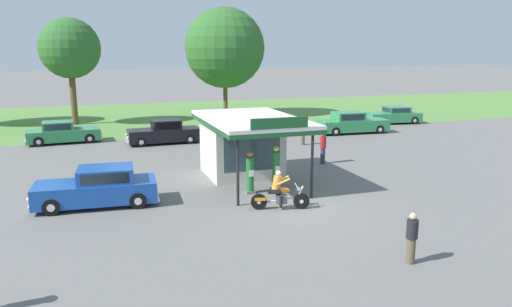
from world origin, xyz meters
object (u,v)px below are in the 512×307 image
object	(u,v)px
parked_car_second_row_spare	(164,133)
parked_car_back_row_centre_left	(63,133)
bystander_admiring_sedan	(303,132)
parked_car_back_row_left	(393,116)
gas_pump_nearside	(250,174)
parked_car_back_row_far_left	(257,122)
bystander_strolling_foreground	(412,237)
gas_pump_offside	(276,170)
featured_classic_sedan	(98,188)
bystander_standing_back_lot	(323,147)
motorcycle_with_rider	(279,193)
parked_car_back_row_centre	(352,124)

from	to	relation	value
parked_car_second_row_spare	parked_car_back_row_centre_left	size ratio (longest dim) A/B	1.00
parked_car_back_row_centre_left	bystander_admiring_sedan	size ratio (longest dim) A/B	3.10
parked_car_back_row_left	bystander_admiring_sedan	size ratio (longest dim) A/B	3.09
gas_pump_nearside	bystander_admiring_sedan	size ratio (longest dim) A/B	1.17
parked_car_back_row_far_left	bystander_admiring_sedan	world-z (taller)	bystander_admiring_sedan
parked_car_second_row_spare	bystander_admiring_sedan	xyz separation A→B (m)	(8.66, -3.56, 0.14)
bystander_strolling_foreground	parked_car_back_row_left	bearing A→B (deg)	56.61
gas_pump_nearside	gas_pump_offside	world-z (taller)	gas_pump_offside
featured_classic_sedan	bystander_standing_back_lot	xyz separation A→B (m)	(11.98, 3.76, 0.23)
gas_pump_offside	parked_car_back_row_left	xyz separation A→B (m)	(17.04, 15.89, -0.27)
parked_car_back_row_centre_left	parked_car_back_row_left	distance (m)	26.62
gas_pump_offside	motorcycle_with_rider	xyz separation A→B (m)	(-0.84, -2.52, -0.28)
parked_car_back_row_far_left	bystander_admiring_sedan	distance (m)	6.39
gas_pump_offside	parked_car_back_row_left	bearing A→B (deg)	43.00
featured_classic_sedan	parked_car_back_row_far_left	distance (m)	19.63
parked_car_back_row_centre	bystander_strolling_foreground	world-z (taller)	parked_car_back_row_centre
gas_pump_nearside	parked_car_back_row_left	size ratio (longest dim) A/B	0.38
featured_classic_sedan	bystander_strolling_foreground	distance (m)	12.29
gas_pump_offside	bystander_admiring_sedan	size ratio (longest dim) A/B	1.27
parked_car_back_row_centre_left	bystander_standing_back_lot	xyz separation A→B (m)	(13.95, -11.37, 0.28)
parked_car_back_row_centre_left	parked_car_back_row_far_left	distance (m)	14.08
bystander_standing_back_lot	bystander_strolling_foreground	bearing A→B (deg)	-105.08
parked_car_back_row_centre_left	bystander_admiring_sedan	distance (m)	16.31
parked_car_back_row_left	bystander_admiring_sedan	bearing A→B (deg)	-150.76
parked_car_back_row_centre_left	gas_pump_nearside	bearing A→B (deg)	-61.64
gas_pump_offside	parked_car_back_row_far_left	distance (m)	16.41
parked_car_back_row_centre_left	parked_car_back_row_left	bearing A→B (deg)	0.92
bystander_admiring_sedan	parked_car_back_row_centre_left	bearing A→B (deg)	158.50
gas_pump_offside	parked_car_back_row_far_left	xyz separation A→B (m)	(4.50, 15.78, -0.24)
gas_pump_offside	parked_car_back_row_centre_left	size ratio (longest dim) A/B	0.41
parked_car_back_row_centre	parked_car_back_row_left	distance (m)	6.79
parked_car_back_row_far_left	bystander_standing_back_lot	world-z (taller)	bystander_standing_back_lot
parked_car_second_row_spare	parked_car_back_row_centre_left	world-z (taller)	parked_car_second_row_spare
motorcycle_with_rider	featured_classic_sedan	bearing A→B (deg)	157.16
bystander_standing_back_lot	parked_car_back_row_far_left	bearing A→B (deg)	89.40
motorcycle_with_rider	bystander_standing_back_lot	world-z (taller)	bystander_standing_back_lot
gas_pump_nearside	featured_classic_sedan	distance (m)	6.39
parked_car_back_row_centre_left	bystander_admiring_sedan	xyz separation A→B (m)	(15.18, -5.98, 0.18)
parked_car_back_row_centre	bystander_standing_back_lot	bearing A→B (deg)	-128.25
bystander_strolling_foreground	bystander_admiring_sedan	xyz separation A→B (m)	(4.60, 17.93, 0.04)
bystander_standing_back_lot	parked_car_second_row_spare	bearing A→B (deg)	129.70
motorcycle_with_rider	bystander_standing_back_lot	bearing A→B (deg)	51.73
featured_classic_sedan	bystander_standing_back_lot	distance (m)	12.56
parked_car_back_row_far_left	bystander_strolling_foreground	bearing A→B (deg)	-98.22
gas_pump_nearside	parked_car_second_row_spare	world-z (taller)	gas_pump_nearside
motorcycle_with_rider	parked_car_back_row_centre	bearing A→B (deg)	51.74
parked_car_back_row_centre_left	bystander_standing_back_lot	distance (m)	18.00
parked_car_back_row_far_left	bystander_strolling_foreground	size ratio (longest dim) A/B	3.57
gas_pump_offside	bystander_standing_back_lot	bearing A→B (deg)	43.06
bystander_strolling_foreground	bystander_admiring_sedan	bearing A→B (deg)	75.61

